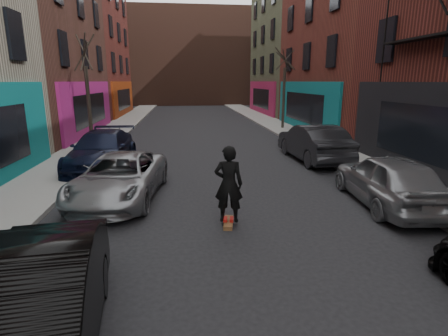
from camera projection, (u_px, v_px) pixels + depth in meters
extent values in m
cube|color=gray|center=(126.00, 122.00, 30.70)|extent=(2.50, 84.00, 0.13)
cube|color=gray|center=(265.00, 120.00, 32.11)|extent=(2.50, 84.00, 0.13)
cube|color=#47281E|center=(189.00, 58.00, 54.78)|extent=(40.00, 10.00, 14.00)
imported|color=black|center=(27.00, 315.00, 4.27)|extent=(2.13, 4.69, 1.49)
imported|color=gray|center=(120.00, 177.00, 10.64)|extent=(2.81, 5.13, 1.36)
imported|color=black|center=(102.00, 150.00, 14.41)|extent=(2.35, 5.33, 1.52)
imported|color=gray|center=(389.00, 180.00, 10.05)|extent=(2.21, 4.66, 1.54)
imported|color=black|center=(313.00, 143.00, 15.82)|extent=(1.94, 5.07, 1.65)
cube|color=brown|center=(228.00, 223.00, 8.83)|extent=(0.36, 0.83, 0.10)
imported|color=black|center=(229.00, 184.00, 8.59)|extent=(0.78, 0.58, 1.93)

